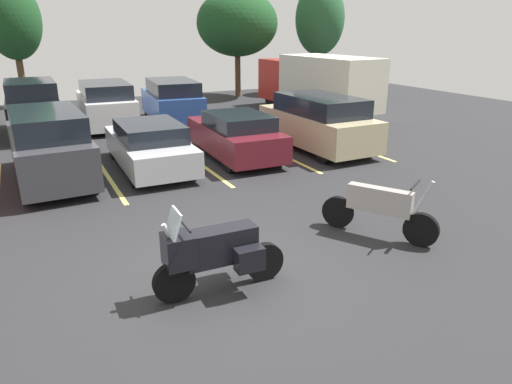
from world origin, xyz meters
The scene contains 15 objects.
ground centered at (0.00, 0.00, -0.05)m, with size 44.00×44.00×0.10m, color #262628.
motorcycle_touring centered at (-0.21, -0.35, 0.68)m, with size 2.15×0.91×1.47m.
motorcycle_second centered at (3.42, 0.11, 0.58)m, with size 1.31×2.06×1.31m.
parking_stripes centered at (-2.03, 6.63, 0.00)m, with size 19.25×5.15×0.01m.
car_charcoal centered at (-2.03, 6.81, 0.96)m, with size 1.95×4.73×1.91m.
car_silver centered at (0.61, 6.77, 0.68)m, with size 1.87×4.56×1.38m.
car_maroon centered at (3.33, 6.74, 0.72)m, with size 1.90×4.34×1.44m.
car_champagne centered at (6.27, 6.54, 0.91)m, with size 1.97×4.76×1.80m.
car_far_black centered at (-2.14, 13.32, 1.01)m, with size 1.84×4.65×2.06m.
car_far_white centered at (0.58, 13.57, 0.92)m, with size 2.10×4.75×1.83m.
car_far_blue centered at (3.31, 13.35, 0.93)m, with size 2.30×4.67×1.82m.
box_truck centered at (10.24, 12.52, 1.45)m, with size 2.72×7.21×2.67m.
tree_far_left centered at (9.14, 19.26, 4.11)m, with size 4.61×4.61×5.95m.
tree_right centered at (-2.30, 20.47, 4.22)m, with size 2.67×2.67×6.14m.
tree_center_left centered at (14.30, 18.57, 4.37)m, with size 2.95×2.95×6.53m.
Camera 1 is at (-2.51, -6.32, 3.92)m, focal length 32.61 mm.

